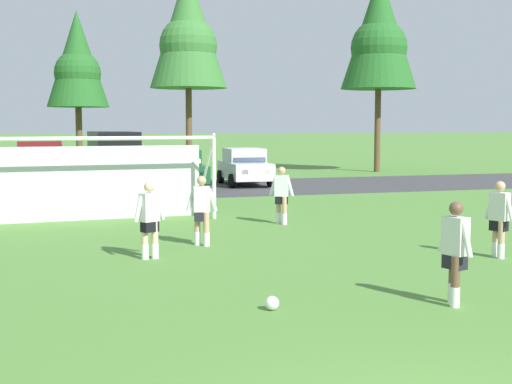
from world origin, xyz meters
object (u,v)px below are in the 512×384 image
object	(u,v)px
player_defender_far	(455,253)
player_winger_right	(499,219)
player_midfield_center	(282,195)
player_striker_near	(202,211)
parked_car_slot_far_left	(39,165)
soccer_goal	(87,177)
player_winger_left	(150,220)
parked_car_slot_center	(245,166)
parked_car_slot_left	(114,158)
parked_car_slot_center_left	(179,169)
soccer_ball	(272,303)

from	to	relation	value
player_defender_far	player_winger_right	size ratio (longest dim) A/B	1.00
player_midfield_center	player_striker_near	bearing A→B (deg)	-136.14
player_midfield_center	player_defender_far	distance (m)	9.30
player_winger_right	parked_car_slot_far_left	bearing A→B (deg)	116.87
soccer_goal	player_striker_near	world-z (taller)	soccer_goal
soccer_goal	player_winger_left	xyz separation A→B (m)	(0.93, -6.36, -0.47)
soccer_goal	parked_car_slot_far_left	bearing A→B (deg)	97.67
parked_car_slot_center	parked_car_slot_far_left	bearing A→B (deg)	-178.59
player_winger_left	parked_car_slot_left	xyz separation A→B (m)	(0.84, 16.71, 0.52)
player_defender_far	player_winger_right	bearing A→B (deg)	45.62
parked_car_slot_far_left	parked_car_slot_center	xyz separation A→B (m)	(9.21, 0.23, -0.24)
player_winger_right	parked_car_slot_center_left	bearing A→B (deg)	101.05
player_winger_right	parked_car_slot_center_left	world-z (taller)	parked_car_slot_center_left
parked_car_slot_left	player_winger_right	bearing A→B (deg)	-71.38
parked_car_slot_center_left	player_winger_left	bearing A→B (deg)	-102.63
parked_car_slot_far_left	parked_car_slot_left	distance (m)	3.16
player_midfield_center	parked_car_slot_far_left	bearing A→B (deg)	117.94
player_striker_near	player_winger_left	xyz separation A→B (m)	(-1.40, -1.29, 0.00)
player_winger_right	parked_car_slot_left	size ratio (longest dim) A/B	0.34
parked_car_slot_left	parked_car_slot_center_left	size ratio (longest dim) A/B	1.15
player_striker_near	player_midfield_center	distance (m)	4.08
parked_car_slot_center	player_defender_far	bearing A→B (deg)	-97.39
parked_car_slot_far_left	soccer_goal	bearing A→B (deg)	-82.33
soccer_ball	parked_car_slot_center_left	world-z (taller)	parked_car_slot_center_left
player_defender_far	parked_car_slot_center	bearing A→B (deg)	82.61
player_winger_left	soccer_goal	bearing A→B (deg)	98.28
player_defender_far	parked_car_slot_center	xyz separation A→B (m)	(2.86, 22.07, 0.05)
player_winger_right	parked_car_slot_far_left	size ratio (longest dim) A/B	0.35
soccer_goal	parked_car_slot_far_left	size ratio (longest dim) A/B	1.61
player_striker_near	player_midfield_center	size ratio (longest dim) A/B	1.00
player_defender_far	parked_car_slot_left	xyz separation A→B (m)	(-3.19, 21.89, 0.52)
soccer_goal	player_striker_near	xyz separation A→B (m)	(2.33, -5.07, -0.47)
soccer_goal	parked_car_slot_far_left	xyz separation A→B (m)	(-1.39, 10.31, -0.18)
soccer_ball	soccer_goal	bearing A→B (deg)	100.89
player_striker_near	parked_car_slot_far_left	distance (m)	15.83
parked_car_slot_far_left	player_winger_right	bearing A→B (deg)	-63.13
soccer_goal	parked_car_slot_center	size ratio (longest dim) A/B	1.76
player_winger_right	parked_car_slot_center_left	xyz separation A→B (m)	(-3.54, 18.11, 0.05)
player_winger_right	parked_car_slot_left	xyz separation A→B (m)	(-6.30, 18.71, 0.52)
parked_car_slot_left	parked_car_slot_center_left	xyz separation A→B (m)	(2.77, -0.60, -0.47)
player_winger_left	player_midfield_center	bearing A→B (deg)	43.43
soccer_ball	player_winger_left	xyz separation A→B (m)	(-1.19, 4.65, 0.71)
player_midfield_center	parked_car_slot_far_left	xyz separation A→B (m)	(-6.66, 12.56, 0.29)
player_defender_far	player_winger_right	distance (m)	4.45
player_midfield_center	player_defender_far	bearing A→B (deg)	-91.92
player_defender_far	player_winger_right	xyz separation A→B (m)	(3.11, 3.18, 0.00)
player_defender_far	parked_car_slot_center_left	size ratio (longest dim) A/B	0.38
soccer_goal	parked_car_slot_center_left	size ratio (longest dim) A/B	1.77
player_winger_left	parked_car_slot_far_left	size ratio (longest dim) A/B	0.35
soccer_ball	soccer_goal	distance (m)	11.28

